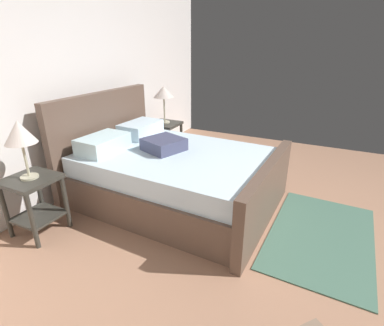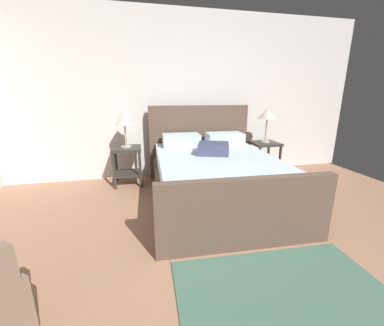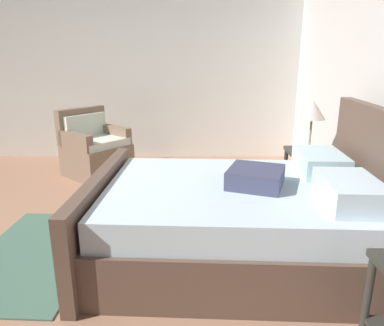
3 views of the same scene
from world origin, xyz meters
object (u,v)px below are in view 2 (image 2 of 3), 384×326
(table_lamp_right, at_px, (267,115))
(table_lamp_left, at_px, (124,119))
(bed, at_px, (214,175))
(nightstand_left, at_px, (127,160))
(nightstand_right, at_px, (264,153))

(table_lamp_right, xyz_separation_m, table_lamp_left, (-2.30, 0.09, -0.03))
(bed, bearing_deg, nightstand_left, 143.44)
(nightstand_right, height_order, table_lamp_left, table_lamp_left)
(nightstand_right, distance_m, table_lamp_right, 0.66)
(bed, xyz_separation_m, table_lamp_left, (-1.15, 0.86, 0.68))
(table_lamp_left, bearing_deg, nightstand_left, -26.57)
(nightstand_left, bearing_deg, nightstand_right, -2.36)
(nightstand_right, distance_m, nightstand_left, 2.30)
(bed, xyz_separation_m, table_lamp_right, (1.15, 0.76, 0.72))
(nightstand_right, bearing_deg, table_lamp_left, 177.64)
(bed, distance_m, table_lamp_right, 1.55)
(nightstand_right, xyz_separation_m, table_lamp_left, (-2.30, 0.09, 0.63))
(bed, height_order, nightstand_right, bed)
(nightstand_left, bearing_deg, table_lamp_left, 153.43)
(table_lamp_right, bearing_deg, nightstand_left, 177.64)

